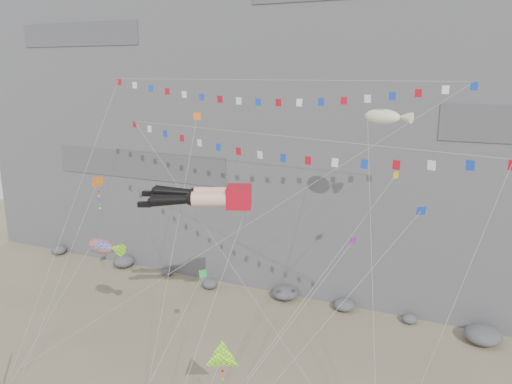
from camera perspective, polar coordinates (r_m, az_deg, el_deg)
cliff at (r=60.24m, az=9.05°, el=16.27°), size 80.00×28.00×50.00m
talus_boulders at (r=50.68m, az=3.35°, el=-11.45°), size 60.00×3.00×1.20m
legs_kite at (r=35.05m, az=-5.51°, el=-0.52°), size 7.98×14.68×18.87m
flag_banner_upper at (r=38.51m, az=1.36°, el=12.64°), size 29.71×13.39×29.31m
flag_banner_lower at (r=34.09m, az=1.79°, el=6.49°), size 29.19×11.97×21.77m
harlequin_kite at (r=41.18m, az=-17.68°, el=1.01°), size 3.07×8.06×15.46m
fish_windsock at (r=39.73m, az=-17.30°, el=-5.96°), size 5.47×7.56×11.85m
delta_kite at (r=29.98m, az=-3.91°, el=-18.48°), size 2.71×4.40×7.81m
blimp_windsock at (r=37.12m, az=14.23°, el=8.28°), size 5.19×13.22×22.58m
small_kite_a at (r=38.88m, az=-6.84°, el=8.09°), size 3.47×13.27×22.67m
small_kite_b at (r=34.23m, az=10.73°, el=-5.91°), size 7.16×13.01×17.73m
small_kite_c at (r=34.06m, az=-6.24°, el=-9.53°), size 1.86×9.80×12.74m
small_kite_d at (r=35.92m, az=15.20°, el=1.19°), size 9.23×16.26×23.30m
small_kite_e at (r=30.07m, az=17.94°, el=-2.58°), size 10.59×8.69×19.14m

